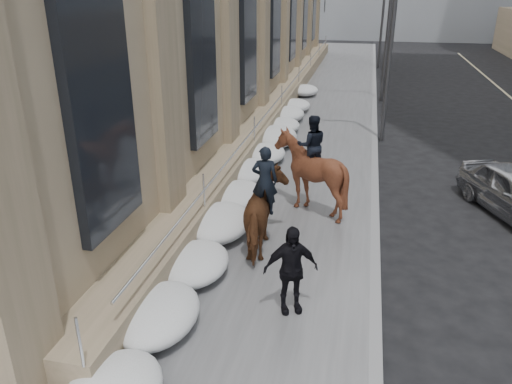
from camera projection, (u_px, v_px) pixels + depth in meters
ground at (233, 345)px, 9.38m from camera, size 140.00×140.00×0.00m
sidewalk at (302, 165)px, 18.36m from camera, size 5.00×80.00×0.12m
curb at (375, 171)px, 17.84m from camera, size 0.24×80.00×0.12m
streetlight_mid at (388, 29)px, 19.66m from camera, size 1.71×0.24×8.00m
streetlight_far at (381, 7)px, 37.66m from camera, size 1.71×0.24×8.00m
traffic_signal at (371, 27)px, 27.22m from camera, size 4.10×0.22×6.00m
snow_bank at (253, 170)px, 16.77m from camera, size 1.70×18.10×0.76m
mounted_horse_left at (266, 211)px, 12.14m from camera, size 1.31×2.37×2.62m
mounted_horse_right at (310, 170)px, 14.20m from camera, size 2.36×2.52×2.80m
pedestrian at (291, 270)px, 9.83m from camera, size 1.19×0.84×1.88m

